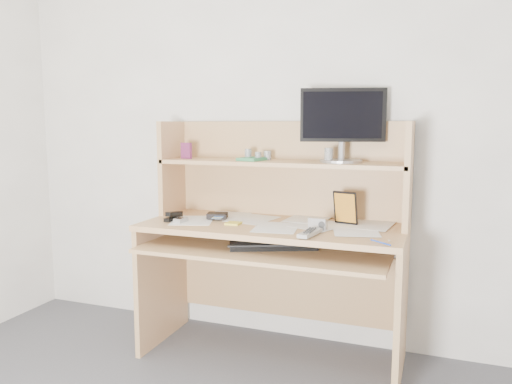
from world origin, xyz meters
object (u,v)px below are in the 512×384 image
(desk, at_px, (277,231))
(game_case, at_px, (345,208))
(monitor, at_px, (343,123))
(keyboard, at_px, (273,245))
(tv_remote, at_px, (310,233))

(desk, distance_m, game_case, 0.40)
(game_case, xyz_separation_m, monitor, (-0.04, 0.08, 0.45))
(desk, xyz_separation_m, game_case, (0.37, 0.03, 0.15))
(keyboard, height_order, game_case, game_case)
(keyboard, xyz_separation_m, game_case, (0.33, 0.22, 0.18))
(desk, xyz_separation_m, monitor, (0.33, 0.11, 0.60))
(tv_remote, bearing_deg, game_case, 79.40)
(tv_remote, bearing_deg, monitor, 88.44)
(game_case, relative_size, monitor, 0.40)
(keyboard, height_order, monitor, monitor)
(keyboard, distance_m, monitor, 0.75)
(desk, height_order, tv_remote, desk)
(keyboard, relative_size, monitor, 1.06)
(keyboard, relative_size, tv_remote, 2.53)
(desk, distance_m, keyboard, 0.19)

